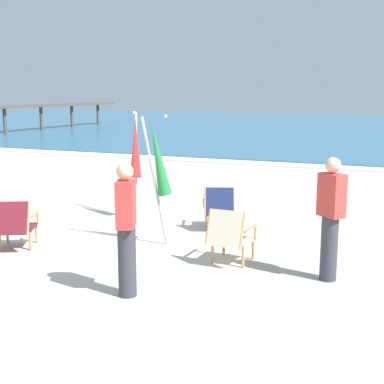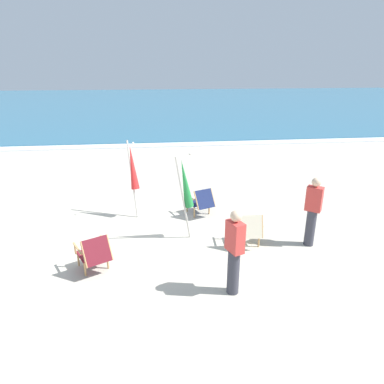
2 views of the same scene
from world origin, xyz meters
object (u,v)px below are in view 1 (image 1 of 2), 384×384
object	(u,v)px
person_near_chairs	(330,218)
person_by_waterline	(126,229)
beach_chair_front_left	(230,235)
umbrella_furled_red	(136,149)
umbrella_furled_green	(158,161)
beach_chair_far_center	(219,206)
beach_chair_back_left	(15,223)

from	to	relation	value
person_near_chairs	person_by_waterline	xyz separation A→B (m)	(-2.15, -1.53, 0.00)
beach_chair_front_left	umbrella_furled_red	bearing A→B (deg)	142.68
umbrella_furled_green	person_by_waterline	distance (m)	2.30
beach_chair_far_center	beach_chair_front_left	bearing A→B (deg)	-65.43
beach_chair_front_left	person_near_chairs	distance (m)	1.47
beach_chair_far_center	umbrella_furled_green	xyz separation A→B (m)	(-0.55, -1.31, 0.95)
beach_chair_far_center	umbrella_furled_green	world-z (taller)	umbrella_furled_green
umbrella_furled_red	person_by_waterline	size ratio (longest dim) A/B	1.28
beach_chair_back_left	person_by_waterline	size ratio (longest dim) A/B	0.56
beach_chair_front_left	beach_chair_back_left	bearing A→B (deg)	-169.10
umbrella_furled_green	beach_chair_far_center	bearing A→B (deg)	67.01
beach_chair_front_left	umbrella_furled_green	distance (m)	1.75
beach_chair_back_left	person_by_waterline	distance (m)	2.80
beach_chair_back_left	beach_chair_far_center	size ratio (longest dim) A/B	1.00
umbrella_furled_red	beach_chair_front_left	bearing A→B (deg)	-37.32
umbrella_furled_red	person_by_waterline	xyz separation A→B (m)	(1.90, -3.64, -0.53)
umbrella_furled_green	person_near_chairs	world-z (taller)	umbrella_furled_green
umbrella_furled_red	person_near_chairs	xyz separation A→B (m)	(4.05, -2.11, -0.53)
beach_chair_far_center	person_by_waterline	xyz separation A→B (m)	(0.10, -3.45, 0.42)
beach_chair_back_left	umbrella_furled_green	distance (m)	2.44
beach_chair_far_center	umbrella_furled_red	bearing A→B (deg)	174.05
umbrella_furled_green	beach_chair_back_left	bearing A→B (deg)	-149.22
beach_chair_front_left	person_by_waterline	world-z (taller)	person_by_waterline
beach_chair_front_left	person_by_waterline	size ratio (longest dim) A/B	0.50
beach_chair_front_left	person_by_waterline	xyz separation A→B (m)	(-0.74, -1.63, 0.41)
beach_chair_front_left	umbrella_furled_red	xyz separation A→B (m)	(-2.63, 2.01, 0.93)
beach_chair_far_center	beach_chair_back_left	bearing A→B (deg)	-135.33
umbrella_furled_green	person_by_waterline	xyz separation A→B (m)	(0.65, -2.15, -0.53)
beach_chair_far_center	person_near_chairs	xyz separation A→B (m)	(2.24, -1.93, 0.42)
beach_chair_front_left	person_near_chairs	xyz separation A→B (m)	(1.41, -0.11, 0.41)
umbrella_furled_red	umbrella_furled_green	size ratio (longest dim) A/B	1.00
beach_chair_back_left	person_near_chairs	bearing A→B (deg)	6.44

